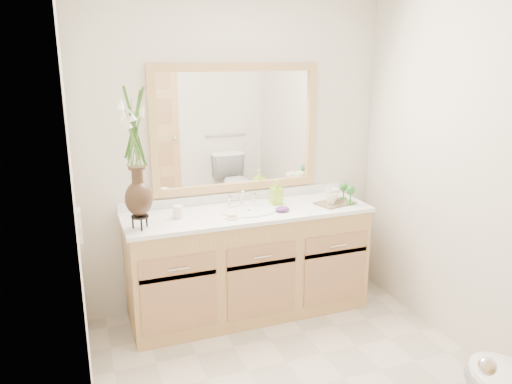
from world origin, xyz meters
name	(u,v)px	position (x,y,z in m)	size (l,w,h in m)	color
wall_back	(236,155)	(0.00, 1.30, 1.20)	(2.40, 0.02, 2.40)	beige
wall_front	(504,307)	(0.00, -1.30, 1.20)	(2.40, 0.02, 2.40)	beige
wall_left	(77,223)	(-1.20, 0.00, 1.20)	(0.02, 2.60, 2.40)	beige
wall_right	(484,179)	(1.20, 0.00, 1.20)	(0.02, 2.60, 2.40)	beige
vanity	(249,264)	(0.00, 1.01, 0.40)	(1.80, 0.55, 0.80)	tan
counter	(248,212)	(0.00, 1.01, 0.82)	(1.84, 0.57, 0.03)	white
sink	(249,218)	(0.00, 1.00, 0.78)	(0.38, 0.34, 0.23)	white
mirror	(236,129)	(0.00, 1.28, 1.41)	(1.32, 0.04, 0.97)	white
switch_plate	(79,219)	(-1.19, 0.76, 0.98)	(0.02, 0.12, 0.12)	white
door	(414,383)	(-0.30, -1.29, 1.00)	(0.80, 0.03, 2.00)	tan
flower_vase	(135,141)	(-0.81, 0.89, 1.42)	(0.21, 0.21, 0.87)	black
tumbler	(178,212)	(-0.53, 1.02, 0.88)	(0.07, 0.07, 0.09)	white
soap_dish	(232,217)	(-0.17, 0.87, 0.84)	(0.10, 0.10, 0.03)	white
soap_bottle	(276,193)	(0.26, 1.10, 0.92)	(0.08, 0.08, 0.17)	#9ED231
purple_dish	(283,209)	(0.23, 0.90, 0.85)	(0.11, 0.09, 0.04)	#57246E
tray	(335,203)	(0.69, 0.94, 0.84)	(0.29, 0.19, 0.01)	brown
mug_left	(331,198)	(0.63, 0.90, 0.89)	(0.09, 0.08, 0.09)	white
mug_right	(332,194)	(0.68, 0.97, 0.90)	(0.11, 0.10, 0.11)	white
goblet_front	(351,191)	(0.78, 0.87, 0.94)	(0.06, 0.06, 0.14)	#277627
goblet_back	(344,188)	(0.80, 1.00, 0.93)	(0.06, 0.06, 0.13)	#277627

